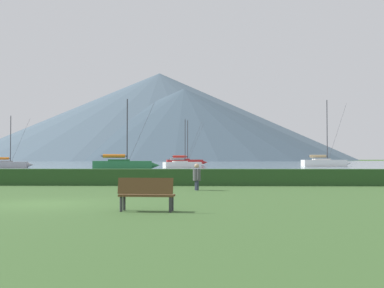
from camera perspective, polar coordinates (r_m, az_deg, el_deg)
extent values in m
plane|color=#3D602D|center=(16.41, -17.63, -6.86)|extent=(1000.00, 1000.00, 0.00)
cube|color=gray|center=(152.55, -0.51, -2.28)|extent=(320.00, 246.00, 0.00)
cube|color=#284C23|center=(27.00, -9.93, -3.91)|extent=(80.00, 1.20, 0.90)
cube|color=white|center=(74.21, -1.19, -2.52)|extent=(6.09, 3.81, 0.91)
cone|color=white|center=(75.24, 1.21, -2.51)|extent=(1.19, 1.06, 0.77)
cube|color=silver|center=(74.11, -1.44, -2.27)|extent=(2.48, 2.03, 0.58)
cylinder|color=#333338|center=(74.39, -0.83, 0.24)|extent=(0.12, 0.12, 7.08)
cylinder|color=#333338|center=(73.97, -1.79, -1.79)|extent=(2.47, 0.97, 0.10)
cylinder|color=gray|center=(73.97, -1.79, -1.79)|extent=(2.20, 1.09, 0.36)
cylinder|color=#333338|center=(74.80, 0.16, 0.09)|extent=(2.59, 0.95, 6.73)
cube|color=#236B38|center=(61.52, -8.36, -2.55)|extent=(7.71, 3.92, 1.16)
cone|color=#236B38|center=(61.77, -4.46, -2.56)|extent=(1.43, 1.21, 0.98)
cube|color=#206032|center=(61.50, -8.75, -2.16)|extent=(3.03, 2.27, 0.74)
cylinder|color=#333338|center=(61.62, -7.76, 1.44)|extent=(0.15, 0.15, 8.49)
cylinder|color=#333338|center=(61.49, -9.31, -1.43)|extent=(3.27, 0.77, 0.13)
cylinder|color=orange|center=(61.49, -9.31, -1.43)|extent=(2.85, 1.01, 0.46)
cylinder|color=#333338|center=(61.70, -6.15, 1.23)|extent=(3.43, 0.72, 8.08)
cube|color=red|center=(103.67, -0.89, -2.21)|extent=(8.06, 3.85, 1.22)
cone|color=red|center=(104.28, 1.52, -2.21)|extent=(1.47, 1.23, 1.03)
cube|color=#A52020|center=(103.61, -1.14, -1.97)|extent=(3.13, 2.29, 0.77)
cylinder|color=#333338|center=(103.81, -0.53, 0.34)|extent=(0.15, 0.15, 9.12)
cylinder|color=#333338|center=(103.54, -1.49, -1.51)|extent=(3.46, 0.68, 0.13)
cylinder|color=red|center=(103.54, -1.49, -1.51)|extent=(3.00, 0.95, 0.49)
cylinder|color=#333338|center=(104.05, 0.47, 0.21)|extent=(3.64, 0.62, 8.68)
cube|color=white|center=(89.74, 15.48, -2.22)|extent=(7.92, 3.24, 1.22)
cone|color=white|center=(91.23, 18.12, -2.19)|extent=(1.40, 1.13, 1.03)
cube|color=silver|center=(89.60, 15.21, -1.94)|extent=(3.01, 2.07, 0.77)
cylinder|color=#333338|center=(90.08, 15.85, 1.46)|extent=(0.15, 0.15, 11.46)
cylinder|color=#333338|center=(89.40, 14.82, -1.42)|extent=(3.48, 0.40, 0.13)
cylinder|color=tan|center=(89.40, 14.82, -1.42)|extent=(2.99, 0.71, 0.49)
cylinder|color=#333338|center=(90.67, 16.94, 1.27)|extent=(3.67, 0.31, 10.89)
cube|color=#9E9EA3|center=(79.15, -21.27, -2.34)|extent=(6.38, 3.30, 0.96)
cone|color=#9E9EA3|center=(78.58, -18.78, -2.37)|extent=(1.19, 1.01, 0.81)
cube|color=gray|center=(79.22, -21.52, -2.08)|extent=(2.51, 1.90, 0.61)
cylinder|color=#333338|center=(79.10, -20.87, 0.44)|extent=(0.12, 0.12, 7.60)
cylinder|color=#333338|center=(79.31, -21.86, -1.61)|extent=(2.70, 0.67, 0.10)
cylinder|color=orange|center=(79.31, -21.86, -1.61)|extent=(2.36, 0.86, 0.38)
cylinder|color=#333338|center=(78.85, -19.85, 0.30)|extent=(2.84, 0.62, 7.23)
cube|color=brown|center=(13.55, -5.42, -6.13)|extent=(1.59, 0.60, 0.06)
cube|color=brown|center=(13.36, -5.59, -5.01)|extent=(1.56, 0.27, 0.45)
cylinder|color=#333338|center=(13.60, -2.38, -7.07)|extent=(0.08, 0.08, 0.45)
cylinder|color=#333338|center=(13.90, -8.11, -6.94)|extent=(0.08, 0.08, 0.45)
cylinder|color=#333338|center=(13.28, -2.61, -7.20)|extent=(0.08, 0.08, 0.45)
cylinder|color=#333338|center=(13.58, -8.48, -7.06)|extent=(0.08, 0.08, 0.45)
cylinder|color=#2D3347|center=(22.27, 0.63, -4.99)|extent=(0.14, 0.14, 0.45)
cylinder|color=#2D3347|center=(22.45, 0.51, -4.96)|extent=(0.14, 0.14, 0.45)
cylinder|color=#4C4C51|center=(22.34, 0.57, -3.70)|extent=(0.36, 0.36, 0.55)
cylinder|color=#4C4C51|center=(22.10, 0.74, -3.64)|extent=(0.09, 0.09, 0.49)
cylinder|color=#4C4C51|center=(22.57, 0.41, -3.61)|extent=(0.09, 0.09, 0.49)
sphere|color=tan|center=(22.33, 0.57, -2.63)|extent=(0.22, 0.22, 0.22)
cone|color=#425666|center=(330.82, -0.95, 2.35)|extent=(214.86, 214.86, 49.95)
cone|color=#4C6070|center=(387.34, -3.92, 3.29)|extent=(307.40, 307.40, 70.57)
cone|color=#4C6070|center=(388.02, -4.43, 1.18)|extent=(274.65, 274.65, 42.26)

